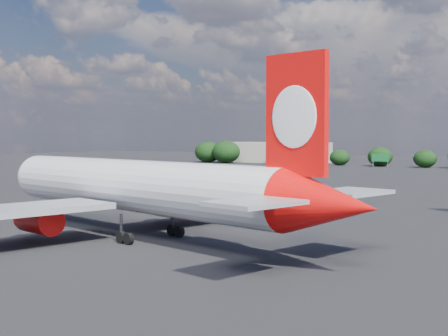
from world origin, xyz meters
The scene contains 4 objects.
ground centered at (0.00, 60.00, 0.00)m, with size 500.00×500.00×0.00m, color black.
qantas_airliner centered at (3.23, 17.75, 5.28)m, with size 52.41×50.22×17.34m.
terminal_building centered at (-65.00, 192.00, 4.00)m, with size 42.00×16.00×8.00m.
highway_sign centered at (-18.00, 176.00, 3.13)m, with size 6.00×0.30×4.50m.
Camera 1 is at (42.59, -33.62, 10.77)m, focal length 50.00 mm.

